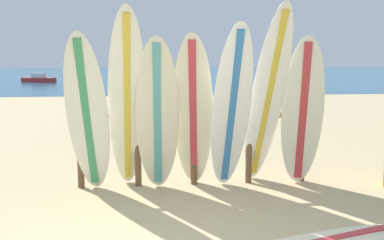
% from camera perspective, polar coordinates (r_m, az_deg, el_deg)
% --- Properties ---
extents(ocean_water, '(120.00, 80.00, 0.01)m').
position_cam_1_polar(ocean_water, '(61.02, -5.67, 6.38)').
color(ocean_water, '#1E5984').
rests_on(ocean_water, ground).
extents(surfboard_rack, '(3.26, 0.09, 1.13)m').
position_cam_1_polar(surfboard_rack, '(5.97, 0.29, -2.19)').
color(surfboard_rack, brown).
rests_on(surfboard_rack, ground).
extents(surfboard_leaning_far_left, '(0.67, 0.71, 2.12)m').
position_cam_1_polar(surfboard_leaning_far_left, '(5.66, -13.91, 0.72)').
color(surfboard_leaning_far_left, silver).
rests_on(surfboard_leaning_far_left, ground).
extents(surfboard_leaning_left, '(0.57, 1.04, 2.43)m').
position_cam_1_polar(surfboard_leaning_left, '(5.60, -8.71, 2.38)').
color(surfboard_leaning_left, white).
rests_on(surfboard_leaning_left, ground).
extents(surfboard_leaning_center_left, '(0.59, 0.59, 2.07)m').
position_cam_1_polar(surfboard_leaning_center_left, '(5.59, -4.68, 0.57)').
color(surfboard_leaning_center_left, beige).
rests_on(surfboard_leaning_center_left, ground).
extents(surfboard_leaning_center, '(0.64, 0.85, 2.11)m').
position_cam_1_polar(surfboard_leaning_center, '(5.66, 0.16, 0.90)').
color(surfboard_leaning_center, beige).
rests_on(surfboard_leaning_center, ground).
extents(surfboard_leaning_center_right, '(0.58, 0.89, 2.23)m').
position_cam_1_polar(surfboard_leaning_center_right, '(5.55, 5.32, 1.36)').
color(surfboard_leaning_center_right, white).
rests_on(surfboard_leaning_center_right, ground).
extents(surfboard_leaning_right, '(0.63, 1.12, 2.49)m').
position_cam_1_polar(surfboard_leaning_right, '(5.82, 10.09, 2.85)').
color(surfboard_leaning_right, white).
rests_on(surfboard_leaning_right, ground).
extents(surfboard_leaning_far_right, '(0.65, 0.61, 2.09)m').
position_cam_1_polar(surfboard_leaning_far_right, '(5.99, 14.63, 0.94)').
color(surfboard_leaning_far_right, silver).
rests_on(surfboard_leaning_far_right, ground).
extents(small_boat_offshore, '(2.85, 1.85, 0.71)m').
position_cam_1_polar(small_boat_offshore, '(36.24, -19.92, 5.21)').
color(small_boat_offshore, '#B22D28').
rests_on(small_boat_offshore, ocean_water).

